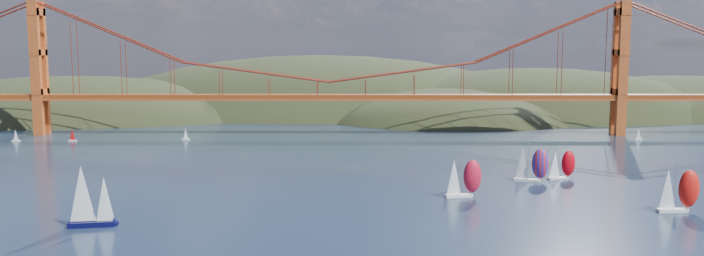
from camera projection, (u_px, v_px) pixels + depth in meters
The scene contains 11 objects.
headlands at pixel (416, 134), 385.13m from camera, with size 725.00×225.00×96.00m.
bridge at pixel (325, 57), 282.21m from camera, with size 552.00×12.00×55.00m.
sloop_navy at pixel (89, 197), 140.82m from camera, with size 9.55×5.96×14.29m.
racer_0 at pixel (463, 177), 168.35m from camera, with size 9.34×4.76×10.49m.
racer_1 at pixel (678, 190), 153.33m from camera, with size 9.52×3.98×10.86m.
racer_3 at pixel (561, 164), 190.44m from camera, with size 8.17×4.46×9.16m.
racer_rwb at pixel (531, 164), 187.08m from camera, with size 9.40×5.33×10.54m.
distant_boat_1 at pixel (16, 135), 265.24m from camera, with size 3.00×2.00×4.70m.
distant_boat_2 at pixel (72, 135), 266.42m from camera, with size 3.00×2.00×4.70m.
distant_boat_3 at pixel (186, 134), 269.20m from camera, with size 3.00×2.00×4.70m.
distant_boat_4 at pixel (639, 134), 268.80m from camera, with size 3.00×2.00×4.70m.
Camera 1 is at (9.73, -103.66, 37.45)m, focal length 35.00 mm.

